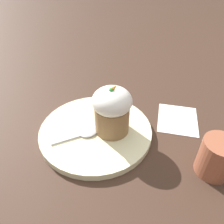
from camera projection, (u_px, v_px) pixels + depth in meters
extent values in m
plane|color=#3D281E|center=(96.00, 133.00, 0.53)|extent=(4.00, 4.00, 0.00)
cylinder|color=beige|center=(96.00, 131.00, 0.52)|extent=(0.27, 0.27, 0.02)
cylinder|color=olive|center=(112.00, 119.00, 0.50)|extent=(0.08, 0.08, 0.07)
ellipsoid|color=white|center=(112.00, 101.00, 0.46)|extent=(0.09, 0.09, 0.06)
cone|color=orange|center=(114.00, 88.00, 0.45)|extent=(0.02, 0.01, 0.01)
sphere|color=green|center=(111.00, 91.00, 0.44)|extent=(0.01, 0.01, 0.01)
cube|color=silver|center=(67.00, 139.00, 0.49)|extent=(0.06, 0.05, 0.00)
ellipsoid|color=silver|center=(88.00, 132.00, 0.50)|extent=(0.06, 0.05, 0.01)
cylinder|color=#9E563D|center=(217.00, 157.00, 0.42)|extent=(0.07, 0.07, 0.08)
torus|color=#9E563D|center=(219.00, 144.00, 0.45)|extent=(0.05, 0.01, 0.05)
cube|color=white|center=(178.00, 119.00, 0.57)|extent=(0.14, 0.13, 0.00)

